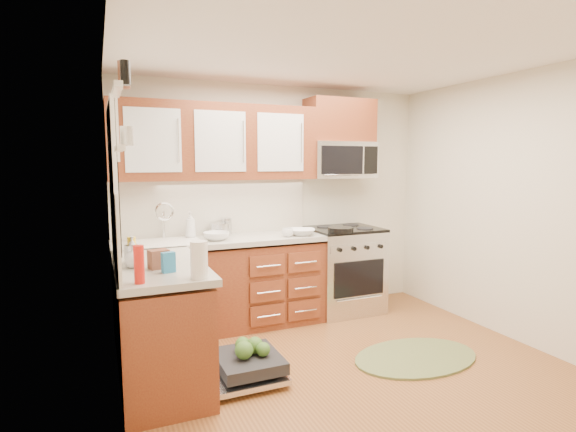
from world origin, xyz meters
name	(u,v)px	position (x,y,z in m)	size (l,w,h in m)	color
floor	(359,376)	(0.00, 0.00, 0.00)	(3.50, 3.50, 0.00)	brown
ceiling	(366,48)	(0.00, 0.00, 2.50)	(3.50, 3.50, 0.00)	white
wall_back	(277,201)	(0.00, 1.75, 1.25)	(3.50, 0.04, 2.50)	beige
wall_left	(115,233)	(-1.75, 0.00, 1.25)	(0.04, 3.50, 2.50)	beige
wall_right	(527,210)	(1.75, 0.00, 1.25)	(0.04, 3.50, 2.50)	beige
base_cabinet_back	(222,287)	(-0.73, 1.45, 0.42)	(2.05, 0.60, 0.85)	maroon
base_cabinet_left	(160,328)	(-1.45, 0.52, 0.42)	(0.60, 1.25, 0.85)	maroon
countertop_back	(221,241)	(-0.72, 1.44, 0.90)	(2.07, 0.64, 0.05)	#9F9C91
countertop_left	(159,267)	(-1.44, 0.53, 0.90)	(0.64, 1.27, 0.05)	#9F9C91
backsplash_back	(214,207)	(-0.73, 1.74, 1.21)	(2.05, 0.02, 0.57)	beige
backsplash_left	(115,228)	(-1.74, 0.52, 1.21)	(0.02, 1.25, 0.57)	beige
upper_cabinets	(216,142)	(-0.73, 1.57, 1.88)	(2.05, 0.35, 0.75)	maroon
cabinet_over_mw	(340,121)	(0.68, 1.57, 2.13)	(0.76, 0.35, 0.47)	maroon
range	(344,269)	(0.68, 1.43, 0.47)	(0.76, 0.64, 0.95)	silver
microwave	(340,160)	(0.68, 1.55, 1.70)	(0.76, 0.38, 0.40)	silver
sink	(168,255)	(-1.25, 1.42, 0.80)	(0.62, 0.50, 0.26)	white
dishwasher	(244,367)	(-0.86, 0.30, 0.10)	(0.70, 0.60, 0.20)	silver
window	(113,181)	(-1.74, 0.50, 1.55)	(0.03, 1.05, 1.05)	white
window_blind	(114,133)	(-1.71, 0.50, 1.88)	(0.02, 0.96, 0.40)	white
shelf_upper	(117,90)	(-1.72, -0.35, 2.05)	(0.04, 0.40, 0.03)	white
shelf_lower	(120,148)	(-1.72, -0.35, 1.75)	(0.04, 0.40, 0.03)	white
rug	(416,357)	(0.62, 0.08, 0.01)	(1.14, 0.74, 0.02)	olive
skillet	(341,230)	(0.49, 1.18, 0.98)	(0.27, 0.27, 0.05)	black
stock_pot	(220,229)	(-0.70, 1.59, 0.99)	(0.22, 0.22, 0.13)	silver
cutting_board	(299,230)	(0.18, 1.55, 0.93)	(0.25, 0.16, 0.02)	tan
canister	(227,226)	(-0.61, 1.65, 1.01)	(0.11, 0.11, 0.17)	silver
paper_towel_roll	(199,260)	(-1.25, -0.02, 1.05)	(0.11, 0.11, 0.25)	white
mustard_bottle	(132,250)	(-1.62, 0.64, 1.02)	(0.06, 0.06, 0.19)	yellow
red_bottle	(139,265)	(-1.62, 0.00, 1.05)	(0.06, 0.06, 0.24)	red
wooden_box	(159,259)	(-1.46, 0.37, 0.99)	(0.13, 0.10, 0.13)	brown
blue_carton	(168,262)	(-1.41, 0.22, 1.00)	(0.09, 0.05, 0.14)	teal
bowl_a	(302,232)	(0.09, 1.29, 0.96)	(0.27, 0.27, 0.07)	#999999
bowl_b	(216,236)	(-0.80, 1.35, 0.96)	(0.25, 0.25, 0.08)	#999999
cup	(288,232)	(-0.08, 1.25, 0.97)	(0.11, 0.11, 0.09)	#999999
soap_bottle_a	(190,225)	(-1.00, 1.58, 1.06)	(0.10, 0.10, 0.26)	#999999
soap_bottle_b	(132,250)	(-1.62, 0.60, 1.03)	(0.09, 0.10, 0.21)	#999999
soap_bottle_c	(134,256)	(-1.62, 0.46, 1.01)	(0.13, 0.13, 0.17)	#999999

